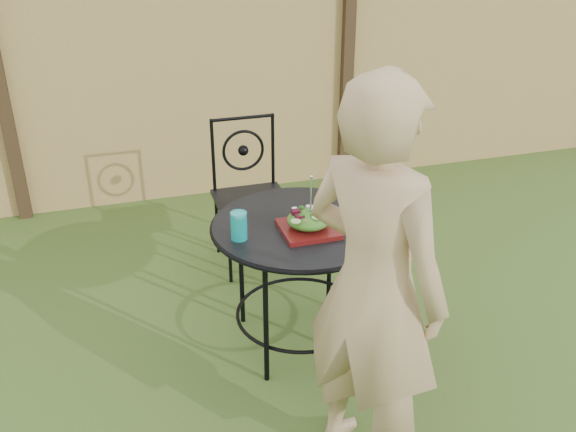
# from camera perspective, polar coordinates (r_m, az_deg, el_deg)

# --- Properties ---
(ground) EXTENTS (60.00, 60.00, 0.00)m
(ground) POSITION_cam_1_polar(r_m,az_deg,el_deg) (3.51, -2.34, -12.34)
(ground) COLOR #264616
(ground) RESTS_ON ground
(fence) EXTENTS (8.00, 0.12, 1.90)m
(fence) POSITION_cam_1_polar(r_m,az_deg,el_deg) (5.05, -9.09, 11.86)
(fence) COLOR tan
(fence) RESTS_ON ground
(patio_table) EXTENTS (0.92, 0.92, 0.72)m
(patio_table) POSITION_cam_1_polar(r_m,az_deg,el_deg) (3.30, 1.16, -2.81)
(patio_table) COLOR black
(patio_table) RESTS_ON ground
(patio_chair) EXTENTS (0.46, 0.46, 0.95)m
(patio_chair) POSITION_cam_1_polar(r_m,az_deg,el_deg) (4.14, -3.41, 2.32)
(patio_chair) COLOR black
(patio_chair) RESTS_ON ground
(diner) EXTENTS (0.67, 0.75, 1.72)m
(diner) POSITION_cam_1_polar(r_m,az_deg,el_deg) (2.48, 7.61, -6.47)
(diner) COLOR tan
(diner) RESTS_ON ground
(salad_plate) EXTENTS (0.27, 0.27, 0.02)m
(salad_plate) POSITION_cam_1_polar(r_m,az_deg,el_deg) (3.15, 1.83, -1.15)
(salad_plate) COLOR #400D09
(salad_plate) RESTS_ON patio_table
(salad) EXTENTS (0.21, 0.21, 0.08)m
(salad) POSITION_cam_1_polar(r_m,az_deg,el_deg) (3.13, 1.84, -0.31)
(salad) COLOR #235614
(salad) RESTS_ON salad_plate
(fork) EXTENTS (0.01, 0.01, 0.18)m
(fork) POSITION_cam_1_polar(r_m,az_deg,el_deg) (3.08, 2.05, 1.87)
(fork) COLOR silver
(fork) RESTS_ON salad
(drinking_glass) EXTENTS (0.08, 0.08, 0.14)m
(drinking_glass) POSITION_cam_1_polar(r_m,az_deg,el_deg) (3.07, -4.39, -0.87)
(drinking_glass) COLOR #0D9D9C
(drinking_glass) RESTS_ON patio_table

